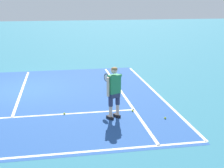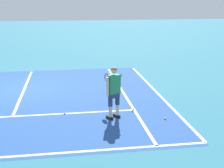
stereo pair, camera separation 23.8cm
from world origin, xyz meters
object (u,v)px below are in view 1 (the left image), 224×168
object	(u,v)px
tennis_ball_near_feet	(165,118)
tennis_ball_mid_court	(64,113)
tennis_player	(114,89)
tennis_ball_by_baseline	(133,111)

from	to	relation	value
tennis_ball_near_feet	tennis_ball_mid_court	bearing A→B (deg)	163.20
tennis_player	tennis_ball_near_feet	xyz separation A→B (m)	(1.63, -0.37, -0.96)
tennis_player	tennis_ball_mid_court	xyz separation A→B (m)	(-1.58, 0.60, -0.96)
tennis_ball_near_feet	tennis_player	bearing A→B (deg)	167.13
tennis_player	tennis_ball_mid_court	distance (m)	1.94
tennis_player	tennis_ball_by_baseline	xyz separation A→B (m)	(0.75, 0.47, -0.96)
tennis_ball_near_feet	tennis_ball_by_baseline	distance (m)	1.22
tennis_ball_by_baseline	tennis_ball_mid_court	size ratio (longest dim) A/B	1.00
tennis_player	tennis_ball_mid_court	bearing A→B (deg)	159.32
tennis_ball_near_feet	tennis_ball_by_baseline	xyz separation A→B (m)	(-0.88, 0.84, 0.00)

